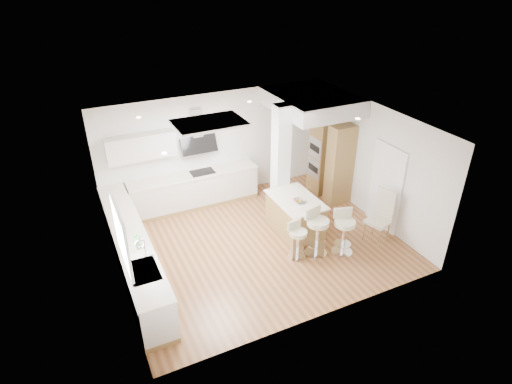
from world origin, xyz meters
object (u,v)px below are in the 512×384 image
bar_stool_c (344,230)px  dining_chair (381,214)px  peninsula (295,215)px  bar_stool_a (297,238)px  bar_stool_b (317,229)px

bar_stool_c → dining_chair: size_ratio=0.84×
peninsula → dining_chair: 1.92m
bar_stool_a → dining_chair: size_ratio=0.70×
dining_chair → peninsula: bearing=126.9°
bar_stool_a → bar_stool_c: bearing=-24.9°
peninsula → dining_chair: bearing=-35.1°
bar_stool_b → dining_chair: dining_chair is taller
peninsula → bar_stool_a: size_ratio=1.63×
peninsula → bar_stool_a: bearing=-117.8°
bar_stool_b → dining_chair: (1.60, -0.15, 0.05)m
bar_stool_a → peninsula: bearing=52.2°
peninsula → bar_stool_c: bar_stool_c is taller
bar_stool_c → bar_stool_a: bearing=-178.8°
bar_stool_a → dining_chair: 2.05m
peninsula → bar_stool_b: 0.96m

